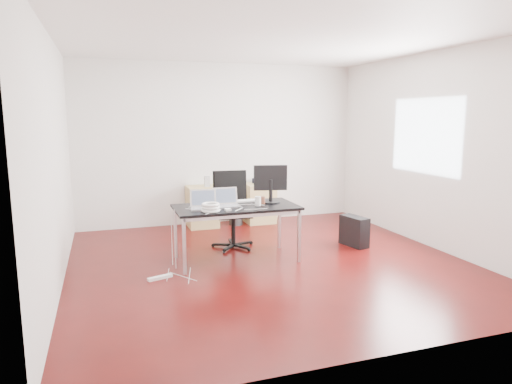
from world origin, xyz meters
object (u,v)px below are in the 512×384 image
object	(u,v)px
desk	(236,210)
pc_tower	(354,231)
office_chair	(232,206)
filing_cabinet_left	(202,207)
filing_cabinet_right	(259,203)

from	to	relation	value
desk	pc_tower	size ratio (longest dim) A/B	3.56
desk	office_chair	xyz separation A→B (m)	(0.13, 0.65, -0.07)
desk	filing_cabinet_left	distance (m)	2.00
desk	office_chair	distance (m)	0.67
office_chair	desk	bearing A→B (deg)	-95.82
office_chair	filing_cabinet_right	distance (m)	1.60
desk	filing_cabinet_right	distance (m)	2.23
desk	filing_cabinet_right	xyz separation A→B (m)	(1.00, 1.97, -0.33)
desk	pc_tower	world-z (taller)	desk
desk	filing_cabinet_left	bearing A→B (deg)	91.18
filing_cabinet_right	pc_tower	bearing A→B (deg)	-66.12
filing_cabinet_right	pc_tower	world-z (taller)	filing_cabinet_right
office_chair	filing_cabinet_left	world-z (taller)	office_chair
filing_cabinet_left	pc_tower	distance (m)	2.66
office_chair	pc_tower	bearing A→B (deg)	-13.12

